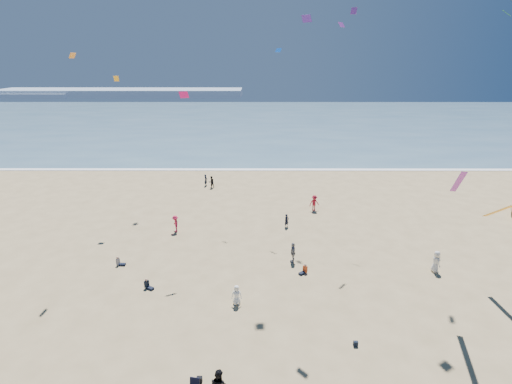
{
  "coord_description": "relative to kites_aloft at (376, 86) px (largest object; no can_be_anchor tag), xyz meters",
  "views": [
    {
      "loc": [
        2.06,
        -15.85,
        16.91
      ],
      "look_at": [
        2.0,
        8.0,
        8.84
      ],
      "focal_mm": 28.0,
      "sensor_mm": 36.0,
      "label": 1
    }
  ],
  "objects": [
    {
      "name": "standing_flyers",
      "position": [
        -6.85,
        0.13,
        -14.12
      ],
      "size": [
        39.63,
        41.99,
        1.95
      ],
      "color": "black",
      "rests_on": "ground"
    },
    {
      "name": "headland_far",
      "position": [
        -70.34,
        157.16,
        -13.42
      ],
      "size": [
        110.0,
        20.0,
        3.2
      ],
      "primitive_type": "cube",
      "color": "#7A8EA8",
      "rests_on": "ground"
    },
    {
      "name": "navy_bag",
      "position": [
        -2.19,
        -8.41,
        -14.85
      ],
      "size": [
        0.28,
        0.18,
        0.34
      ],
      "primitive_type": "cube",
      "color": "black",
      "rests_on": "ground"
    },
    {
      "name": "black_backpack",
      "position": [
        -11.42,
        -11.36,
        -14.83
      ],
      "size": [
        0.3,
        0.22,
        0.38
      ],
      "primitive_type": "cube",
      "color": "black",
      "rests_on": "ground"
    },
    {
      "name": "ocean",
      "position": [
        -10.34,
        82.16,
        -14.99
      ],
      "size": [
        220.0,
        100.0,
        0.06
      ],
      "primitive_type": "cube",
      "color": "#476B84",
      "rests_on": "ground"
    },
    {
      "name": "seated_group",
      "position": [
        -9.69,
        -6.59,
        -14.6
      ],
      "size": [
        19.57,
        21.03,
        0.84
      ],
      "color": "white",
      "rests_on": "ground"
    },
    {
      "name": "headland_near",
      "position": [
        -110.34,
        152.16,
        -14.02
      ],
      "size": [
        40.0,
        14.0,
        2.0
      ],
      "primitive_type": "cube",
      "color": "#7A8EA8",
      "rests_on": "ground"
    },
    {
      "name": "surf_line",
      "position": [
        -10.34,
        32.16,
        -14.98
      ],
      "size": [
        220.0,
        1.2,
        0.08
      ],
      "primitive_type": "cube",
      "color": "white",
      "rests_on": "ground"
    },
    {
      "name": "kites_aloft",
      "position": [
        0.0,
        0.0,
        0.0
      ],
      "size": [
        33.17,
        40.5,
        28.72
      ],
      "color": "#7A2C8E",
      "rests_on": "ground"
    }
  ]
}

